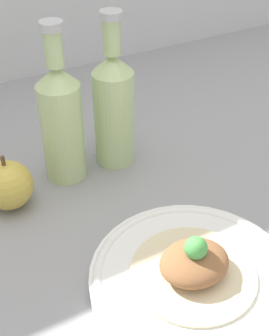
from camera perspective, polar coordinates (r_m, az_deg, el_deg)
The scene contains 6 objects.
ground_plane at distance 73.50cm, azimuth -1.59°, elevation -6.54°, with size 180.00×110.00×4.00cm, color gray.
plate at distance 62.01cm, azimuth 7.09°, elevation -13.12°, with size 26.63×26.63×2.38cm.
plated_food at distance 60.14cm, azimuth 7.27°, elevation -11.60°, with size 16.17×16.17×6.21cm.
cider_bottle_left at distance 74.52cm, azimuth -8.92°, elevation 5.80°, with size 6.82×6.82×26.26cm.
cider_bottle_right at distance 77.52cm, azimuth -2.55°, elevation 7.54°, with size 6.82×6.82×26.26cm.
apple at distance 73.55cm, azimuth -15.16°, elevation -2.02°, with size 7.70×7.70×9.17cm.
Camera 1 is at (-23.82, -47.82, 48.48)cm, focal length 50.00 mm.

